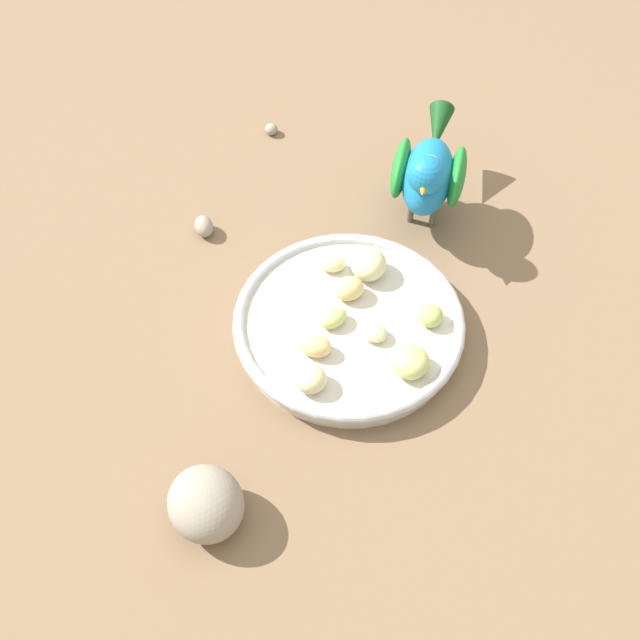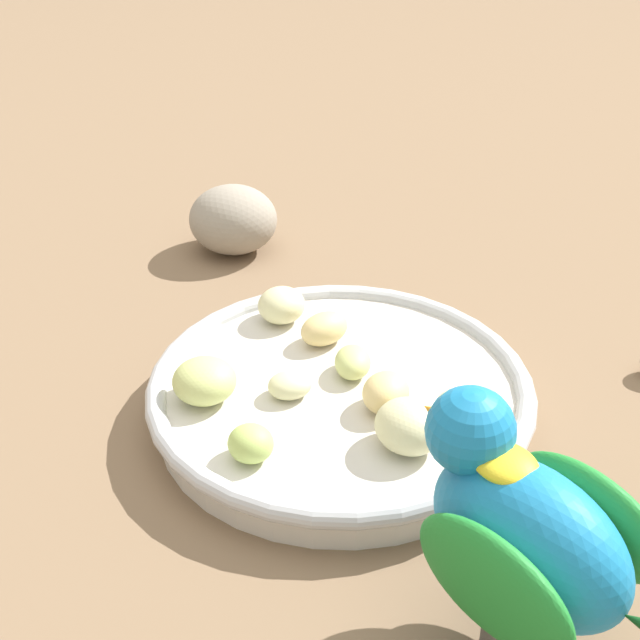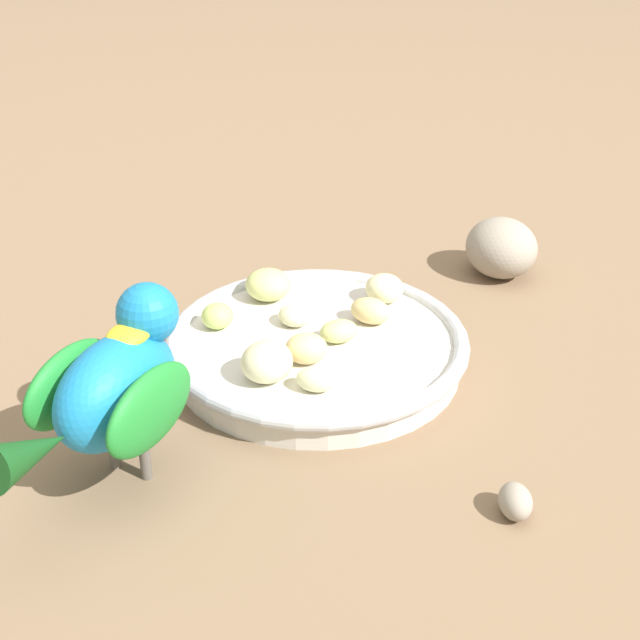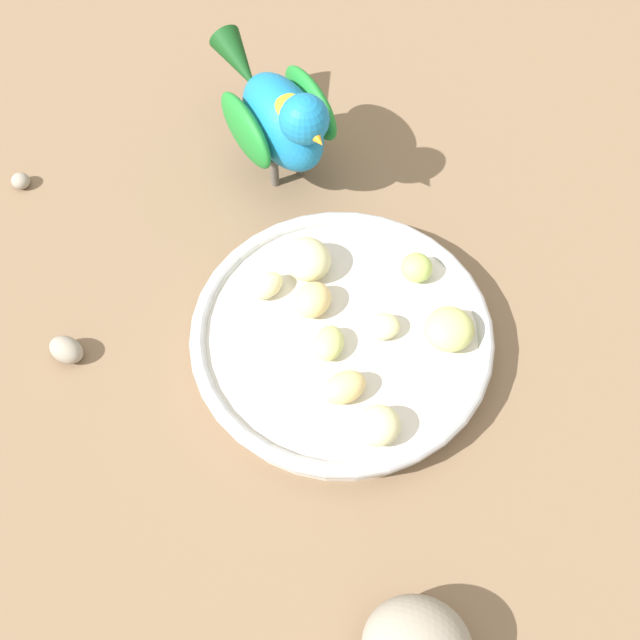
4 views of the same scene
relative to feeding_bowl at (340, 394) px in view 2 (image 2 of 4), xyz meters
name	(u,v)px [view 2 (image 2 of 4)]	position (x,y,z in m)	size (l,w,h in m)	color
ground_plane	(329,418)	(0.00, 0.01, -0.02)	(4.00, 4.00, 0.00)	#7A6047
feeding_bowl	(340,394)	(0.00, 0.00, 0.00)	(0.23, 0.23, 0.03)	beige
apple_piece_0	(353,362)	(0.01, -0.01, 0.02)	(0.03, 0.02, 0.02)	#C6D17A
apple_piece_1	(322,329)	(0.05, 0.01, 0.02)	(0.03, 0.02, 0.02)	#E5C67F
apple_piece_2	(281,305)	(0.07, 0.03, 0.02)	(0.03, 0.03, 0.02)	beige
apple_piece_3	(453,405)	(-0.04, -0.06, 0.02)	(0.03, 0.02, 0.02)	beige
apple_piece_4	(409,426)	(-0.06, -0.03, 0.02)	(0.04, 0.04, 0.03)	beige
apple_piece_5	(204,381)	(-0.01, 0.08, 0.02)	(0.04, 0.04, 0.03)	#C6D17A
apple_piece_6	(386,393)	(-0.02, -0.02, 0.02)	(0.03, 0.03, 0.02)	#E5C67F
apple_piece_7	(251,443)	(-0.06, 0.05, 0.02)	(0.03, 0.02, 0.02)	#B2CC66
apple_piece_8	(290,385)	(-0.01, 0.03, 0.01)	(0.03, 0.02, 0.01)	beige
parrot	(536,537)	(-0.18, -0.07, 0.05)	(0.15, 0.13, 0.12)	#59544C
rock_large	(233,219)	(0.22, 0.07, 0.01)	(0.07, 0.06, 0.05)	gray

